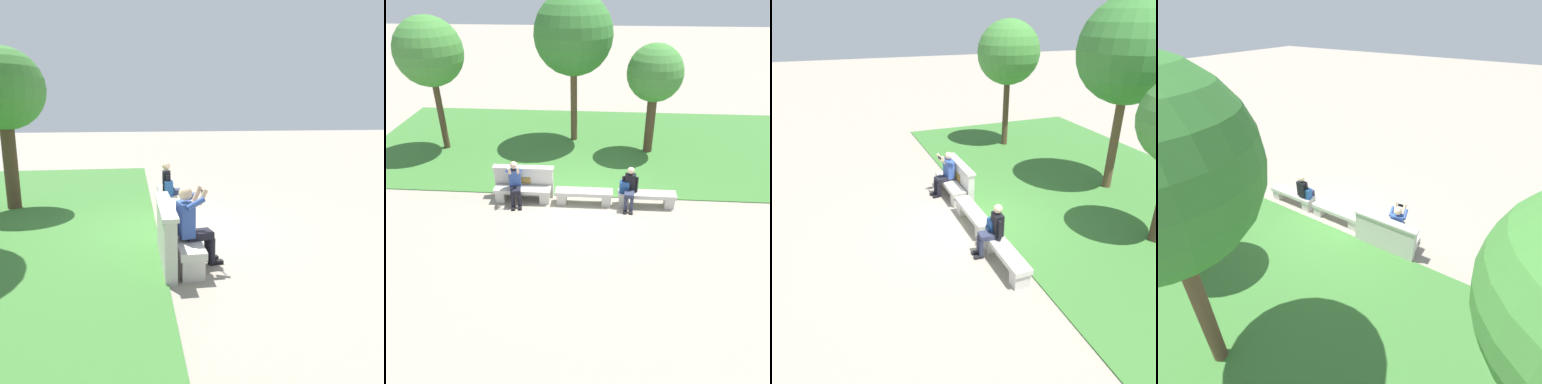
# 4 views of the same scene
# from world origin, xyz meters

# --- Properties ---
(ground_plane) EXTENTS (80.00, 80.00, 0.00)m
(ground_plane) POSITION_xyz_m (0.00, 0.00, 0.00)
(ground_plane) COLOR gray
(bench_main) EXTENTS (1.71, 0.40, 0.45)m
(bench_main) POSITION_xyz_m (-1.88, 0.00, 0.29)
(bench_main) COLOR beige
(bench_main) RESTS_ON ground
(bench_near) EXTENTS (1.71, 0.40, 0.45)m
(bench_near) POSITION_xyz_m (0.00, 0.00, 0.29)
(bench_near) COLOR beige
(bench_near) RESTS_ON ground
(bench_mid) EXTENTS (1.71, 0.40, 0.45)m
(bench_mid) POSITION_xyz_m (1.88, 0.00, 0.29)
(bench_mid) COLOR beige
(bench_mid) RESTS_ON ground
(backrest_wall_with_plaque) EXTENTS (1.86, 0.24, 1.01)m
(backrest_wall_with_plaque) POSITION_xyz_m (-1.88, 0.34, 0.52)
(backrest_wall_with_plaque) COLOR beige
(backrest_wall_with_plaque) RESTS_ON ground
(person_photographer) EXTENTS (0.52, 0.77, 1.32)m
(person_photographer) POSITION_xyz_m (-2.06, -0.08, 0.74)
(person_photographer) COLOR black
(person_photographer) RESTS_ON ground
(person_distant) EXTENTS (0.48, 0.69, 1.26)m
(person_distant) POSITION_xyz_m (1.35, -0.07, 0.67)
(person_distant) COLOR black
(person_distant) RESTS_ON ground
(backpack) EXTENTS (0.28, 0.24, 0.43)m
(backpack) POSITION_xyz_m (1.19, -0.00, 0.63)
(backpack) COLOR #234C8C
(backpack) RESTS_ON bench_mid
(tree_behind_wall) EXTENTS (2.00, 2.00, 4.01)m
(tree_behind_wall) POSITION_xyz_m (2.25, 3.91, 2.95)
(tree_behind_wall) COLOR #4C3826
(tree_behind_wall) RESTS_ON ground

